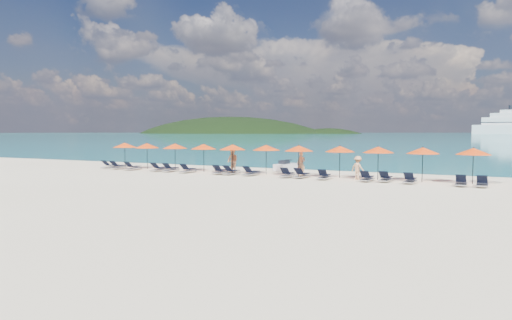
% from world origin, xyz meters
% --- Properties ---
extents(ground, '(1400.00, 1400.00, 0.00)m').
position_xyz_m(ground, '(0.00, 0.00, 0.00)').
color(ground, beige).
extents(sea, '(1600.00, 1300.00, 0.01)m').
position_xyz_m(sea, '(0.00, 660.00, 0.01)').
color(sea, '#1FA9B2').
rests_on(sea, ground).
extents(headland_main, '(374.00, 242.00, 126.50)m').
position_xyz_m(headland_main, '(-300.00, 540.00, -38.00)').
color(headland_main, black).
rests_on(headland_main, ground).
extents(headland_small, '(162.00, 126.00, 85.50)m').
position_xyz_m(headland_small, '(-150.00, 560.00, -35.00)').
color(headland_small, black).
rests_on(headland_small, ground).
extents(jetski, '(1.31, 2.56, 0.87)m').
position_xyz_m(jetski, '(0.21, 8.24, 0.36)').
color(jetski, silver).
rests_on(jetski, ground).
extents(beachgoer_a, '(0.64, 0.42, 1.74)m').
position_xyz_m(beachgoer_a, '(2.70, 5.00, 0.87)').
color(beachgoer_a, tan).
rests_on(beachgoer_a, ground).
extents(beachgoer_b, '(1.06, 0.84, 1.90)m').
position_xyz_m(beachgoer_b, '(-2.81, 4.70, 0.95)').
color(beachgoer_b, tan).
rests_on(beachgoer_b, ground).
extents(beachgoer_c, '(1.13, 0.89, 1.59)m').
position_xyz_m(beachgoer_c, '(6.96, 4.26, 0.80)').
color(beachgoer_c, tan).
rests_on(beachgoer_c, ground).
extents(umbrella_0, '(2.10, 2.10, 2.28)m').
position_xyz_m(umbrella_0, '(-13.73, 4.83, 2.02)').
color(umbrella_0, black).
rests_on(umbrella_0, ground).
extents(umbrella_1, '(2.10, 2.10, 2.28)m').
position_xyz_m(umbrella_1, '(-11.06, 4.59, 2.02)').
color(umbrella_1, black).
rests_on(umbrella_1, ground).
extents(umbrella_2, '(2.10, 2.10, 2.28)m').
position_xyz_m(umbrella_2, '(-8.28, 4.78, 2.02)').
color(umbrella_2, black).
rests_on(umbrella_2, ground).
extents(umbrella_3, '(2.10, 2.10, 2.28)m').
position_xyz_m(umbrella_3, '(-5.42, 4.68, 2.02)').
color(umbrella_3, black).
rests_on(umbrella_3, ground).
extents(umbrella_4, '(2.10, 2.10, 2.28)m').
position_xyz_m(umbrella_4, '(-2.75, 4.61, 2.02)').
color(umbrella_4, black).
rests_on(umbrella_4, ground).
extents(umbrella_5, '(2.10, 2.10, 2.28)m').
position_xyz_m(umbrella_5, '(-0.03, 4.86, 2.02)').
color(umbrella_5, black).
rests_on(umbrella_5, ground).
extents(umbrella_6, '(2.10, 2.10, 2.28)m').
position_xyz_m(umbrella_6, '(2.65, 4.61, 2.02)').
color(umbrella_6, black).
rests_on(umbrella_6, ground).
extents(umbrella_7, '(2.10, 2.10, 2.28)m').
position_xyz_m(umbrella_7, '(5.60, 4.77, 2.02)').
color(umbrella_7, black).
rests_on(umbrella_7, ground).
extents(umbrella_8, '(2.10, 2.10, 2.28)m').
position_xyz_m(umbrella_8, '(8.20, 4.71, 2.02)').
color(umbrella_8, black).
rests_on(umbrella_8, ground).
extents(umbrella_9, '(2.10, 2.10, 2.28)m').
position_xyz_m(umbrella_9, '(10.97, 4.66, 2.02)').
color(umbrella_9, black).
rests_on(umbrella_9, ground).
extents(umbrella_10, '(2.10, 2.10, 2.28)m').
position_xyz_m(umbrella_10, '(13.86, 4.81, 2.02)').
color(umbrella_10, black).
rests_on(umbrella_10, ground).
extents(lounger_0, '(0.73, 1.74, 0.66)m').
position_xyz_m(lounger_0, '(-14.34, 3.65, 0.24)').
color(lounger_0, silver).
rests_on(lounger_0, ground).
extents(lounger_1, '(0.69, 1.73, 0.66)m').
position_xyz_m(lounger_1, '(-13.25, 3.44, 0.24)').
color(lounger_1, silver).
rests_on(lounger_1, ground).
extents(lounger_2, '(0.65, 1.71, 0.66)m').
position_xyz_m(lounger_2, '(-11.56, 3.32, 0.24)').
color(lounger_2, silver).
rests_on(lounger_2, ground).
extents(lounger_3, '(0.64, 1.71, 0.66)m').
position_xyz_m(lounger_3, '(-8.86, 3.36, 0.24)').
color(lounger_3, silver).
rests_on(lounger_3, ground).
extents(lounger_4, '(0.71, 1.73, 0.66)m').
position_xyz_m(lounger_4, '(-7.76, 3.42, 0.24)').
color(lounger_4, silver).
rests_on(lounger_4, ground).
extents(lounger_5, '(0.68, 1.72, 0.66)m').
position_xyz_m(lounger_5, '(-6.07, 3.37, 0.24)').
color(lounger_5, silver).
rests_on(lounger_5, ground).
extents(lounger_6, '(0.76, 1.75, 0.66)m').
position_xyz_m(lounger_6, '(-3.27, 3.51, 0.24)').
color(lounger_6, silver).
rests_on(lounger_6, ground).
extents(lounger_7, '(0.79, 1.75, 0.66)m').
position_xyz_m(lounger_7, '(-2.24, 3.46, 0.24)').
color(lounger_7, silver).
rests_on(lounger_7, ground).
extents(lounger_8, '(0.77, 1.75, 0.66)m').
position_xyz_m(lounger_8, '(-0.62, 3.46, 0.24)').
color(lounger_8, silver).
rests_on(lounger_8, ground).
extents(lounger_9, '(0.69, 1.72, 0.66)m').
position_xyz_m(lounger_9, '(2.21, 3.47, 0.24)').
color(lounger_9, silver).
rests_on(lounger_9, ground).
extents(lounger_10, '(0.77, 1.75, 0.66)m').
position_xyz_m(lounger_10, '(3.26, 3.54, 0.24)').
color(lounger_10, silver).
rests_on(lounger_10, ground).
extents(lounger_11, '(0.71, 1.73, 0.66)m').
position_xyz_m(lounger_11, '(4.92, 3.35, 0.24)').
color(lounger_11, silver).
rests_on(lounger_11, ground).
extents(lounger_12, '(0.72, 1.73, 0.66)m').
position_xyz_m(lounger_12, '(7.72, 3.43, 0.24)').
color(lounger_12, silver).
rests_on(lounger_12, ground).
extents(lounger_13, '(0.74, 1.74, 0.66)m').
position_xyz_m(lounger_13, '(8.86, 3.70, 0.24)').
color(lounger_13, silver).
rests_on(lounger_13, ground).
extents(lounger_14, '(0.73, 1.74, 0.66)m').
position_xyz_m(lounger_14, '(10.36, 3.44, 0.24)').
color(lounger_14, silver).
rests_on(lounger_14, ground).
extents(lounger_15, '(0.70, 1.73, 0.66)m').
position_xyz_m(lounger_15, '(13.22, 3.39, 0.24)').
color(lounger_15, silver).
rests_on(lounger_15, ground).
extents(lounger_16, '(0.76, 1.74, 0.66)m').
position_xyz_m(lounger_16, '(14.33, 3.48, 0.24)').
color(lounger_16, silver).
rests_on(lounger_16, ground).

